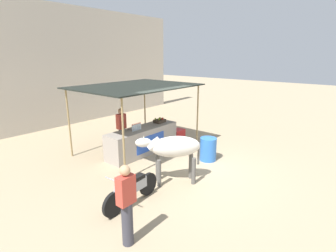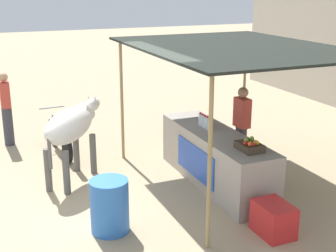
{
  "view_description": "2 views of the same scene",
  "coord_description": "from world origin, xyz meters",
  "px_view_note": "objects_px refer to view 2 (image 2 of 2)",
  "views": [
    {
      "loc": [
        -6.5,
        -4.41,
        3.56
      ],
      "look_at": [
        0.14,
        1.11,
        1.19
      ],
      "focal_mm": 28.0,
      "sensor_mm": 36.0,
      "label": 1
    },
    {
      "loc": [
        6.92,
        -1.67,
        3.5
      ],
      "look_at": [
        -0.3,
        1.4,
        1.1
      ],
      "focal_mm": 50.0,
      "sensor_mm": 36.0,
      "label": 2
    }
  ],
  "objects_px": {
    "cooler_box": "(274,219)",
    "cow": "(71,127)",
    "motorcycle_parked": "(59,134)",
    "passerby_on_street": "(6,108)",
    "water_barrel": "(110,206)",
    "fruit_crate": "(250,146)",
    "vendor_behind_counter": "(241,128)",
    "stall_counter": "(215,158)"
  },
  "relations": [
    {
      "from": "cooler_box",
      "to": "cow",
      "type": "height_order",
      "value": "cow"
    },
    {
      "from": "motorcycle_parked",
      "to": "passerby_on_street",
      "type": "bearing_deg",
      "value": -135.63
    },
    {
      "from": "cooler_box",
      "to": "water_barrel",
      "type": "bearing_deg",
      "value": -115.47
    },
    {
      "from": "water_barrel",
      "to": "fruit_crate",
      "type": "bearing_deg",
      "value": 87.96
    },
    {
      "from": "vendor_behind_counter",
      "to": "water_barrel",
      "type": "height_order",
      "value": "vendor_behind_counter"
    },
    {
      "from": "stall_counter",
      "to": "fruit_crate",
      "type": "height_order",
      "value": "fruit_crate"
    },
    {
      "from": "fruit_crate",
      "to": "water_barrel",
      "type": "height_order",
      "value": "fruit_crate"
    },
    {
      "from": "water_barrel",
      "to": "passerby_on_street",
      "type": "bearing_deg",
      "value": -167.62
    },
    {
      "from": "fruit_crate",
      "to": "vendor_behind_counter",
      "type": "relative_size",
      "value": 0.27
    },
    {
      "from": "stall_counter",
      "to": "water_barrel",
      "type": "height_order",
      "value": "stall_counter"
    },
    {
      "from": "vendor_behind_counter",
      "to": "cooler_box",
      "type": "height_order",
      "value": "vendor_behind_counter"
    },
    {
      "from": "fruit_crate",
      "to": "motorcycle_parked",
      "type": "height_order",
      "value": "fruit_crate"
    },
    {
      "from": "stall_counter",
      "to": "cow",
      "type": "distance_m",
      "value": 2.65
    },
    {
      "from": "stall_counter",
      "to": "cow",
      "type": "height_order",
      "value": "cow"
    },
    {
      "from": "water_barrel",
      "to": "cow",
      "type": "distance_m",
      "value": 2.15
    },
    {
      "from": "fruit_crate",
      "to": "water_barrel",
      "type": "relative_size",
      "value": 0.55
    },
    {
      "from": "stall_counter",
      "to": "passerby_on_street",
      "type": "distance_m",
      "value": 4.92
    },
    {
      "from": "cooler_box",
      "to": "fruit_crate",
      "type": "bearing_deg",
      "value": 170.84
    },
    {
      "from": "passerby_on_street",
      "to": "cooler_box",
      "type": "bearing_deg",
      "value": 29.3
    },
    {
      "from": "cow",
      "to": "stall_counter",
      "type": "bearing_deg",
      "value": 64.29
    },
    {
      "from": "water_barrel",
      "to": "cow",
      "type": "xyz_separation_m",
      "value": [
        -2.05,
        -0.09,
        0.63
      ]
    },
    {
      "from": "vendor_behind_counter",
      "to": "cooler_box",
      "type": "relative_size",
      "value": 2.75
    },
    {
      "from": "vendor_behind_counter",
      "to": "passerby_on_street",
      "type": "bearing_deg",
      "value": -129.56
    },
    {
      "from": "motorcycle_parked",
      "to": "water_barrel",
      "type": "bearing_deg",
      "value": 0.95
    },
    {
      "from": "motorcycle_parked",
      "to": "passerby_on_street",
      "type": "height_order",
      "value": "passerby_on_street"
    },
    {
      "from": "cow",
      "to": "cooler_box",
      "type": "bearing_deg",
      "value": 36.07
    },
    {
      "from": "vendor_behind_counter",
      "to": "cow",
      "type": "xyz_separation_m",
      "value": [
        -0.76,
        -3.09,
        0.18
      ]
    },
    {
      "from": "water_barrel",
      "to": "motorcycle_parked",
      "type": "distance_m",
      "value": 3.63
    },
    {
      "from": "cooler_box",
      "to": "water_barrel",
      "type": "relative_size",
      "value": 0.75
    },
    {
      "from": "cow",
      "to": "passerby_on_street",
      "type": "xyz_separation_m",
      "value": [
        -2.55,
        -0.92,
        -0.18
      ]
    },
    {
      "from": "stall_counter",
      "to": "fruit_crate",
      "type": "distance_m",
      "value": 1.15
    },
    {
      "from": "stall_counter",
      "to": "vendor_behind_counter",
      "type": "height_order",
      "value": "vendor_behind_counter"
    },
    {
      "from": "stall_counter",
      "to": "cow",
      "type": "relative_size",
      "value": 1.88
    },
    {
      "from": "stall_counter",
      "to": "passerby_on_street",
      "type": "bearing_deg",
      "value": -138.48
    },
    {
      "from": "vendor_behind_counter",
      "to": "motorcycle_parked",
      "type": "height_order",
      "value": "vendor_behind_counter"
    },
    {
      "from": "motorcycle_parked",
      "to": "passerby_on_street",
      "type": "distance_m",
      "value": 1.42
    },
    {
      "from": "water_barrel",
      "to": "motorcycle_parked",
      "type": "height_order",
      "value": "motorcycle_parked"
    },
    {
      "from": "water_barrel",
      "to": "stall_counter",
      "type": "bearing_deg",
      "value": 112.43
    },
    {
      "from": "fruit_crate",
      "to": "vendor_behind_counter",
      "type": "bearing_deg",
      "value": 153.04
    },
    {
      "from": "stall_counter",
      "to": "motorcycle_parked",
      "type": "height_order",
      "value": "stall_counter"
    },
    {
      "from": "fruit_crate",
      "to": "cooler_box",
      "type": "bearing_deg",
      "value": -9.16
    },
    {
      "from": "cow",
      "to": "motorcycle_parked",
      "type": "distance_m",
      "value": 1.69
    }
  ]
}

